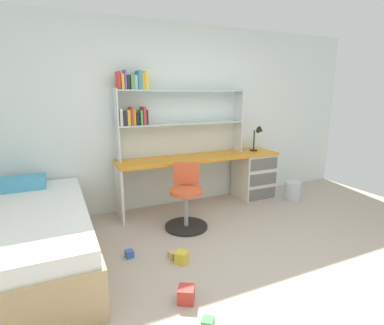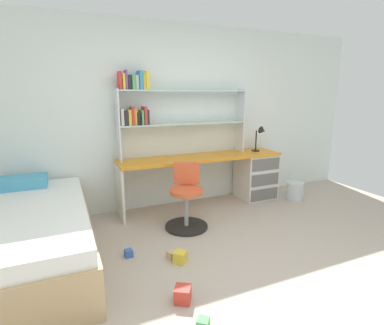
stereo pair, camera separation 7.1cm
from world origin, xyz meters
TOP-DOWN VIEW (x-y plane):
  - ground_plane at (0.00, 0.00)m, footprint 6.19×5.48m
  - room_shell at (-1.23, 1.20)m, footprint 6.19×5.48m
  - desk at (0.96, 1.97)m, footprint 2.38×0.50m
  - bookshelf_hutch at (-0.23, 2.10)m, footprint 1.84×0.22m
  - desk_lamp at (1.28, 1.95)m, footprint 0.20×0.16m
  - swivel_chair at (-0.18, 1.39)m, footprint 0.52×0.52m
  - bed_platform at (-1.94, 1.20)m, footprint 1.26×2.07m
  - waste_bin at (1.72, 1.62)m, footprint 0.25×0.25m
  - toy_block_yellow_0 at (-0.55, 0.67)m, footprint 0.16×0.16m
  - toy_block_red_1 at (-0.73, 0.13)m, footprint 0.17×0.17m
  - toy_block_green_2 at (-0.71, -0.19)m, footprint 0.12×0.12m
  - toy_block_natural_3 at (-0.60, 0.77)m, footprint 0.09×0.09m
  - toy_block_blue_4 at (-0.98, 0.97)m, footprint 0.08×0.08m

SIDE VIEW (x-z plane):
  - ground_plane at x=0.00m, z-range -0.02..0.00m
  - toy_block_natural_3 at x=-0.60m, z-range 0.00..0.07m
  - toy_block_blue_4 at x=-0.98m, z-range 0.00..0.08m
  - toy_block_green_2 at x=-0.71m, z-range 0.00..0.08m
  - toy_block_yellow_0 at x=-0.55m, z-range 0.00..0.11m
  - toy_block_red_1 at x=-0.73m, z-range 0.00..0.12m
  - waste_bin at x=1.72m, z-range 0.00..0.28m
  - bed_platform at x=-1.94m, z-range -0.06..0.62m
  - swivel_chair at x=-0.18m, z-range -0.08..0.70m
  - desk at x=0.96m, z-range 0.05..0.79m
  - desk_lamp at x=1.28m, z-range 0.80..1.18m
  - room_shell at x=-1.23m, z-range 0.00..2.54m
  - bookshelf_hutch at x=-0.23m, z-range 0.86..2.01m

